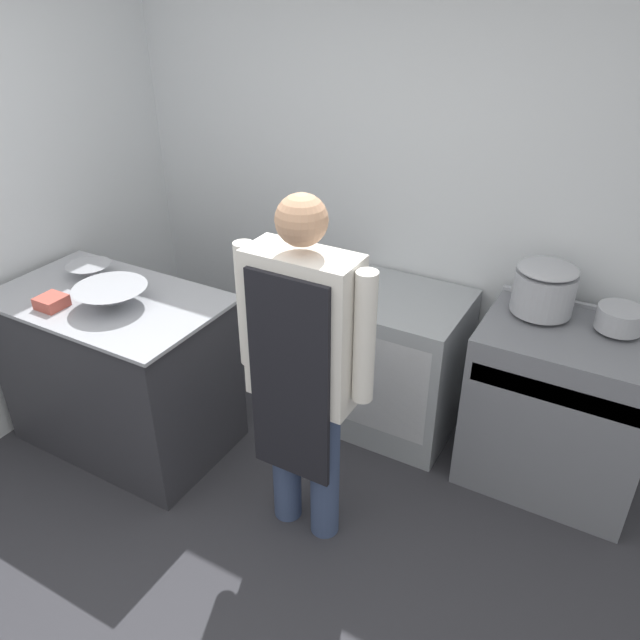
# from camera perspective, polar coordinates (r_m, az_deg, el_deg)

# --- Properties ---
(ground_plane) EXTENTS (14.00, 14.00, 0.00)m
(ground_plane) POSITION_cam_1_polar(r_m,az_deg,el_deg) (3.08, -13.02, -24.62)
(ground_plane) COLOR #2D2D33
(wall_back) EXTENTS (8.00, 0.05, 2.70)m
(wall_back) POSITION_cam_1_polar(r_m,az_deg,el_deg) (3.72, 6.00, 12.09)
(wall_back) COLOR silver
(wall_back) RESTS_ON ground_plane
(wall_left) EXTENTS (0.05, 8.00, 2.70)m
(wall_left) POSITION_cam_1_polar(r_m,az_deg,el_deg) (3.97, -24.71, 10.72)
(wall_left) COLOR silver
(wall_left) RESTS_ON ground_plane
(prep_counter) EXTENTS (1.24, 0.75, 0.94)m
(prep_counter) POSITION_cam_1_polar(r_m,az_deg,el_deg) (3.71, -17.77, -4.44)
(prep_counter) COLOR #2D2D33
(prep_counter) RESTS_ON ground_plane
(stove) EXTENTS (0.86, 0.63, 0.93)m
(stove) POSITION_cam_1_polar(r_m,az_deg,el_deg) (3.50, 20.86, -7.54)
(stove) COLOR slate
(stove) RESTS_ON ground_plane
(fridge_unit) EXTENTS (0.71, 0.65, 0.86)m
(fridge_unit) POSITION_cam_1_polar(r_m,az_deg,el_deg) (3.70, 7.12, -3.96)
(fridge_unit) COLOR #93999E
(fridge_unit) RESTS_ON ground_plane
(person_cook) EXTENTS (0.66, 0.24, 1.72)m
(person_cook) POSITION_cam_1_polar(r_m,az_deg,el_deg) (2.70, -1.59, -3.63)
(person_cook) COLOR #38476B
(person_cook) RESTS_ON ground_plane
(mixing_bowl) EXTENTS (0.38, 0.38, 0.11)m
(mixing_bowl) POSITION_cam_1_polar(r_m,az_deg,el_deg) (3.37, -18.53, 2.04)
(mixing_bowl) COLOR #9EA0A8
(mixing_bowl) RESTS_ON prep_counter
(small_bowl) EXTENTS (0.25, 0.25, 0.08)m
(small_bowl) POSITION_cam_1_polar(r_m,az_deg,el_deg) (3.74, -20.32, 4.26)
(small_bowl) COLOR #9EA0A8
(small_bowl) RESTS_ON prep_counter
(plastic_tub) EXTENTS (0.13, 0.13, 0.06)m
(plastic_tub) POSITION_cam_1_polar(r_m,az_deg,el_deg) (3.48, -23.34, 1.52)
(plastic_tub) COLOR #B24C3F
(plastic_tub) RESTS_ON prep_counter
(stock_pot) EXTENTS (0.31, 0.31, 0.26)m
(stock_pot) POSITION_cam_1_polar(r_m,az_deg,el_deg) (3.31, 19.84, 2.81)
(stock_pot) COLOR #9EA0A8
(stock_pot) RESTS_ON stove
(sauce_pot) EXTENTS (0.22, 0.22, 0.11)m
(sauce_pot) POSITION_cam_1_polar(r_m,az_deg,el_deg) (3.32, 25.73, 0.13)
(sauce_pot) COLOR #9EA0A8
(sauce_pot) RESTS_ON stove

